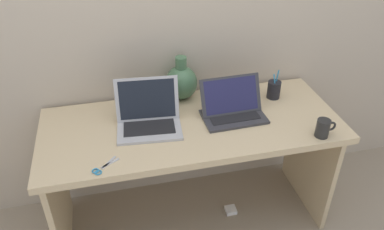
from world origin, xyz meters
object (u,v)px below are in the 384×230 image
green_vase (181,82)px  laptop_left (148,115)px  pen_cup (274,89)px  power_brick (231,210)px  laptop_right (232,107)px  coffee_mug (323,128)px  scissors (101,168)px

green_vase → laptop_left: bearing=-133.9°
pen_cup → power_brick: size_ratio=2.59×
laptop_left → laptop_right: (0.47, -0.01, -0.01)m
pen_cup → green_vase: bearing=166.8°
laptop_left → power_brick: bearing=-6.1°
power_brick → green_vase: bearing=131.5°
laptop_left → coffee_mug: laptop_left is taller
laptop_right → power_brick: bearing=-56.7°
laptop_right → coffee_mug: size_ratio=3.20×
laptop_left → laptop_right: 0.47m
laptop_left → pen_cup: 0.79m
laptop_left → coffee_mug: bearing=-19.6°
laptop_right → pen_cup: laptop_right is taller
laptop_right → pen_cup: 0.33m
laptop_right → coffee_mug: laptop_right is taller
coffee_mug → power_brick: bearing=145.4°
pen_cup → laptop_left: bearing=-171.5°
laptop_right → coffee_mug: 0.50m
pen_cup → scissors: 1.13m
laptop_right → green_vase: (-0.24, 0.26, 0.05)m
laptop_right → coffee_mug: bearing=-36.6°
green_vase → power_brick: bearing=-48.5°
coffee_mug → scissors: bearing=180.0°
green_vase → power_brick: 0.94m
laptop_right → power_brick: 0.80m
laptop_left → coffee_mug: (0.87, -0.31, -0.02)m
scissors → laptop_right: bearing=21.8°
laptop_right → pen_cup: bearing=23.0°
coffee_mug → scissors: coffee_mug is taller
laptop_right → green_vase: green_vase is taller
coffee_mug → scissors: size_ratio=0.83×
green_vase → scissors: green_vase is taller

